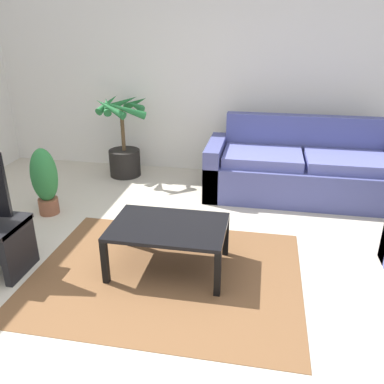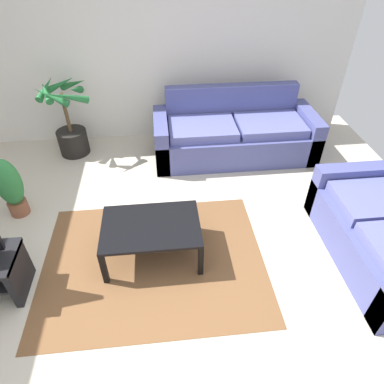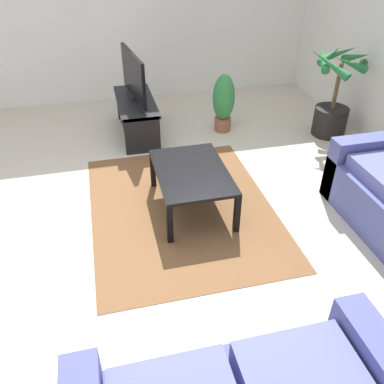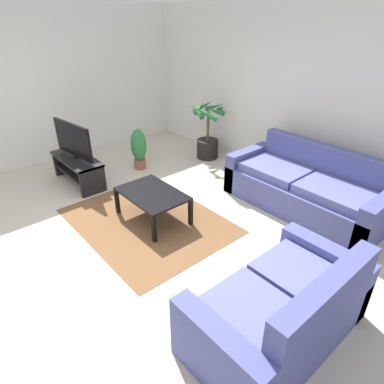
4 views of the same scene
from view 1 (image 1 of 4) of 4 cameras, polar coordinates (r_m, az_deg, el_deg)
ground_plane at (r=3.10m, az=-5.42°, el=-15.56°), size 6.60×6.60×0.00m
wall_back at (r=5.39m, az=2.95°, el=16.92°), size 6.00×0.06×2.70m
couch_main at (r=4.90m, az=15.43°, el=2.86°), size 2.24×0.90×0.90m
coffee_table at (r=3.29m, az=-3.40°, el=-5.53°), size 0.95×0.64×0.41m
area_rug at (r=3.39m, az=-3.66°, el=-11.58°), size 2.20×1.70×0.01m
potted_palm at (r=5.40m, az=-9.75°, el=6.77°), size 0.70×0.79×1.10m
potted_plant_small at (r=4.51m, az=-20.33°, el=1.64°), size 0.28×0.28×0.74m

